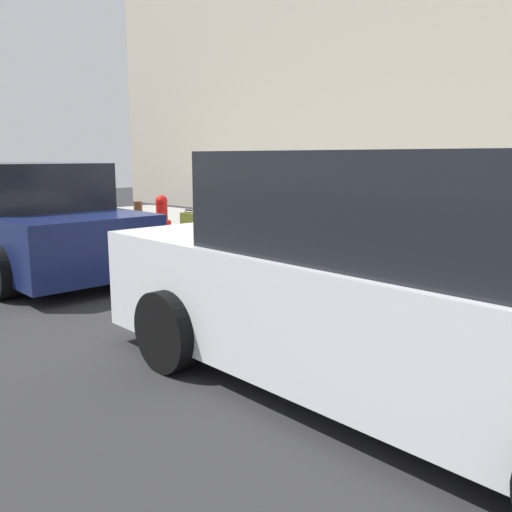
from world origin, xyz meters
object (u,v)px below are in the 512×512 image
parked_car_navy_1 (27,221)px  suitcase_silver_7 (267,239)px  suitcase_navy_2 (416,259)px  suitcase_navy_9 (216,230)px  suitcase_black_8 (242,241)px  suitcase_olive_10 (193,231)px  bollard_post (139,221)px  suitcase_maroon_4 (343,252)px  parked_car_white_0 (404,285)px  suitcase_silver_0 (512,283)px  suitcase_black_1 (462,274)px  suitcase_olive_3 (378,260)px  suitcase_red_6 (291,241)px  fire_hydrant (162,218)px  suitcase_teal_5 (313,246)px

parked_car_navy_1 → suitcase_silver_7: bearing=-136.0°
suitcase_navy_2 → suitcase_navy_9: 3.44m
suitcase_silver_7 → suitcase_black_8: (0.50, 0.03, -0.07)m
suitcase_olive_10 → bollard_post: (1.40, 0.10, 0.06)m
suitcase_maroon_4 → suitcase_silver_7: bearing=-5.3°
suitcase_olive_10 → bollard_post: bollard_post is taller
suitcase_navy_2 → parked_car_white_0: 2.56m
bollard_post → suitcase_black_8: bearing=-175.5°
suitcase_silver_0 → suitcase_black_1: size_ratio=0.65×
suitcase_olive_3 → suitcase_red_6: (1.40, -0.02, 0.08)m
suitcase_black_1 → suitcase_navy_9: suitcase_navy_9 is taller
suitcase_navy_2 → suitcase_black_1: bearing=177.6°
suitcase_olive_3 → suitcase_navy_9: bearing=0.2°
suitcase_maroon_4 → parked_car_white_0: size_ratio=0.20×
suitcase_olive_3 → bollard_post: (4.85, 0.15, 0.09)m
parked_car_navy_1 → suitcase_black_1: bearing=-157.6°
fire_hydrant → bollard_post: 0.53m
fire_hydrant → suitcase_silver_0: bearing=179.6°
parked_car_navy_1 → suitcase_teal_5: bearing=-146.9°
parked_car_white_0 → parked_car_navy_1: size_ratio=1.04×
suitcase_black_8 → fire_hydrant: size_ratio=0.99×
suitcase_teal_5 → suitcase_navy_9: bearing=-2.2°
fire_hydrant → parked_car_navy_1: bearing=88.6°
suitcase_olive_3 → bollard_post: bearing=1.8°
suitcase_navy_9 → suitcase_olive_10: bearing=4.8°
suitcase_navy_2 → suitcase_olive_3: size_ratio=1.58×
suitcase_teal_5 → suitcase_olive_10: (2.52, -0.03, -0.05)m
suitcase_navy_9 → parked_car_navy_1: size_ratio=0.23×
suitcase_maroon_4 → suitcase_teal_5: (0.46, 0.02, 0.03)m
suitcase_navy_2 → suitcase_silver_0: bearing=-179.1°
suitcase_navy_9 → bollard_post: suitcase_navy_9 is taller
suitcase_silver_0 → suitcase_olive_3: (1.57, -0.04, 0.02)m
suitcase_maroon_4 → suitcase_olive_10: (2.98, -0.01, -0.02)m
suitcase_black_8 → suitcase_olive_10: suitcase_black_8 is taller
suitcase_navy_2 → bollard_post: (5.37, 0.09, -0.01)m
suitcase_black_8 → suitcase_silver_7: bearing=-176.1°
suitcase_teal_5 → parked_car_white_0: parked_car_white_0 is taller
suitcase_navy_2 → suitcase_red_6: 1.92m
parked_car_white_0 → suitcase_red_6: bearing=-37.9°
suitcase_maroon_4 → bollard_post: 4.38m
suitcase_silver_0 → parked_car_white_0: bearing=91.8°
suitcase_olive_3 → suitcase_red_6: suitcase_red_6 is taller
suitcase_silver_0 → suitcase_maroon_4: suitcase_maroon_4 is taller
suitcase_black_1 → suitcase_black_8: size_ratio=1.04×
bollard_post → suitcase_silver_0: bearing=-179.0°
suitcase_silver_0 → suitcase_teal_5: size_ratio=0.73×
suitcase_teal_5 → suitcase_red_6: suitcase_red_6 is taller
suitcase_navy_2 → suitcase_silver_7: size_ratio=1.07×
suitcase_red_6 → suitcase_silver_7: 0.51m
suitcase_black_1 → suitcase_olive_10: suitcase_black_1 is taller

